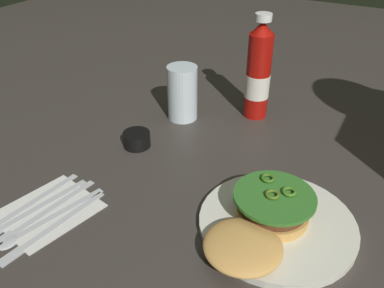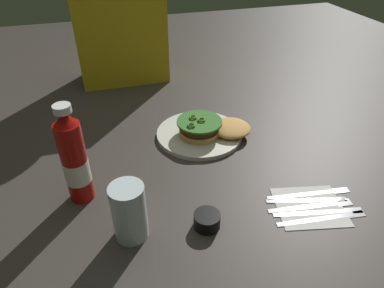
# 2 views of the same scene
# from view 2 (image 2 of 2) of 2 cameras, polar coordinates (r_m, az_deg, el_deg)

# --- Properties ---
(ground_plane) EXTENTS (3.00, 3.00, 0.00)m
(ground_plane) POSITION_cam_2_polar(r_m,az_deg,el_deg) (0.95, -2.44, -2.29)
(ground_plane) COLOR #39322F
(dinner_plate) EXTENTS (0.26, 0.26, 0.01)m
(dinner_plate) POSITION_cam_2_polar(r_m,az_deg,el_deg) (1.03, 1.23, 1.69)
(dinner_plate) COLOR silver
(dinner_plate) RESTS_ON ground_plane
(burger_sandwich) EXTENTS (0.22, 0.14, 0.05)m
(burger_sandwich) POSITION_cam_2_polar(r_m,az_deg,el_deg) (1.01, 3.19, 2.72)
(burger_sandwich) COLOR #D89C50
(burger_sandwich) RESTS_ON dinner_plate
(ketchup_bottle) EXTENTS (0.06, 0.06, 0.24)m
(ketchup_bottle) POSITION_cam_2_polar(r_m,az_deg,el_deg) (0.80, -18.86, -2.54)
(ketchup_bottle) COLOR #A8100A
(ketchup_bottle) RESTS_ON ground_plane
(water_glass) EXTENTS (0.07, 0.07, 0.13)m
(water_glass) POSITION_cam_2_polar(r_m,az_deg,el_deg) (0.71, -10.36, -11.03)
(water_glass) COLOR silver
(water_glass) RESTS_ON ground_plane
(condiment_cup) EXTENTS (0.06, 0.06, 0.03)m
(condiment_cup) POSITION_cam_2_polar(r_m,az_deg,el_deg) (0.75, 2.49, -12.49)
(condiment_cup) COLOR black
(condiment_cup) RESTS_ON ground_plane
(napkin) EXTENTS (0.18, 0.16, 0.00)m
(napkin) POSITION_cam_2_polar(r_m,az_deg,el_deg) (0.85, 18.87, -9.75)
(napkin) COLOR white
(napkin) RESTS_ON ground_plane
(table_knife) EXTENTS (0.21, 0.04, 0.00)m
(table_knife) POSITION_cam_2_polar(r_m,az_deg,el_deg) (0.83, 21.49, -11.16)
(table_knife) COLOR silver
(table_knife) RESTS_ON napkin
(butter_knife) EXTENTS (0.20, 0.06, 0.00)m
(butter_knife) POSITION_cam_2_polar(r_m,az_deg,el_deg) (0.84, 21.05, -10.32)
(butter_knife) COLOR silver
(butter_knife) RESTS_ON napkin
(fork_utensil) EXTENTS (0.20, 0.04, 0.00)m
(fork_utensil) POSITION_cam_2_polar(r_m,az_deg,el_deg) (0.85, 20.09, -9.37)
(fork_utensil) COLOR silver
(fork_utensil) RESTS_ON napkin
(spoon_utensil) EXTENTS (0.19, 0.06, 0.00)m
(spoon_utensil) POSITION_cam_2_polar(r_m,az_deg,el_deg) (0.87, 20.32, -8.53)
(spoon_utensil) COLOR silver
(spoon_utensil) RESTS_ON napkin
(steak_knife) EXTENTS (0.20, 0.04, 0.00)m
(steak_knife) POSITION_cam_2_polar(r_m,az_deg,el_deg) (0.88, 19.55, -7.53)
(steak_knife) COLOR silver
(steak_knife) RESTS_ON napkin
(diner_person) EXTENTS (0.32, 0.18, 0.59)m
(diner_person) POSITION_cam_2_polar(r_m,az_deg,el_deg) (1.35, -12.17, 20.99)
(diner_person) COLOR gold
(diner_person) RESTS_ON ground_plane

